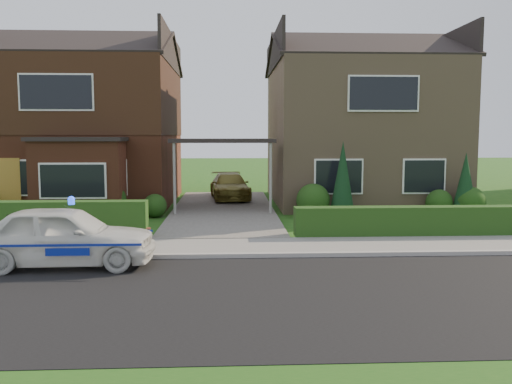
{
  "coord_description": "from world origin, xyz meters",
  "views": [
    {
      "loc": [
        0.24,
        -9.53,
        2.89
      ],
      "look_at": [
        0.88,
        3.5,
        1.53
      ],
      "focal_mm": 38.0,
      "sensor_mm": 36.0,
      "label": 1
    }
  ],
  "objects": [
    {
      "name": "ground",
      "position": [
        0.0,
        0.0,
        0.0
      ],
      "size": [
        120.0,
        120.0,
        0.0
      ],
      "primitive_type": "plane",
      "color": "#1C4E14",
      "rests_on": "ground"
    },
    {
      "name": "road",
      "position": [
        0.0,
        0.0,
        0.0
      ],
      "size": [
        60.0,
        6.0,
        0.02
      ],
      "primitive_type": "cube",
      "color": "black",
      "rests_on": "ground"
    },
    {
      "name": "kerb",
      "position": [
        0.0,
        3.05,
        0.06
      ],
      "size": [
        60.0,
        0.16,
        0.12
      ],
      "primitive_type": "cube",
      "color": "#9E9993",
      "rests_on": "ground"
    },
    {
      "name": "sidewalk",
      "position": [
        0.0,
        4.1,
        0.05
      ],
      "size": [
        60.0,
        2.0,
        0.1
      ],
      "primitive_type": "cube",
      "color": "slate",
      "rests_on": "ground"
    },
    {
      "name": "driveway",
      "position": [
        0.0,
        11.0,
        0.06
      ],
      "size": [
        3.8,
        12.0,
        0.12
      ],
      "primitive_type": "cube",
      "color": "#666059",
      "rests_on": "ground"
    },
    {
      "name": "house_left",
      "position": [
        -5.78,
        13.9,
        3.81
      ],
      "size": [
        7.5,
        9.53,
        7.25
      ],
      "color": "brown",
      "rests_on": "ground"
    },
    {
      "name": "house_right",
      "position": [
        5.8,
        13.99,
        3.66
      ],
      "size": [
        7.5,
        8.06,
        7.25
      ],
      "color": "#907458",
      "rests_on": "ground"
    },
    {
      "name": "carport_link",
      "position": [
        0.0,
        10.95,
        2.66
      ],
      "size": [
        3.8,
        3.0,
        2.77
      ],
      "color": "black",
      "rests_on": "ground"
    },
    {
      "name": "dwarf_wall",
      "position": [
        -5.8,
        5.3,
        0.18
      ],
      "size": [
        7.7,
        0.25,
        0.36
      ],
      "primitive_type": "cube",
      "color": "brown",
      "rests_on": "ground"
    },
    {
      "name": "hedge_left",
      "position": [
        -5.8,
        5.45,
        0.0
      ],
      "size": [
        7.5,
        0.55,
        0.9
      ],
      "primitive_type": "cube",
      "color": "#183310",
      "rests_on": "ground"
    },
    {
      "name": "hedge_right",
      "position": [
        5.8,
        5.35,
        0.0
      ],
      "size": [
        7.5,
        0.55,
        0.8
      ],
      "primitive_type": "cube",
      "color": "#183310",
      "rests_on": "ground"
    },
    {
      "name": "shrub_left_mid",
      "position": [
        -4.0,
        9.3,
        0.66
      ],
      "size": [
        1.32,
        1.32,
        1.32
      ],
      "primitive_type": "sphere",
      "color": "#183310",
      "rests_on": "ground"
    },
    {
      "name": "shrub_left_near",
      "position": [
        -2.4,
        9.6,
        0.42
      ],
      "size": [
        0.84,
        0.84,
        0.84
      ],
      "primitive_type": "sphere",
      "color": "#183310",
      "rests_on": "ground"
    },
    {
      "name": "shrub_right_near",
      "position": [
        3.2,
        9.4,
        0.6
      ],
      "size": [
        1.2,
        1.2,
        1.2
      ],
      "primitive_type": "sphere",
      "color": "#183310",
      "rests_on": "ground"
    },
    {
      "name": "shrub_right_mid",
      "position": [
        7.8,
        9.5,
        0.48
      ],
      "size": [
        0.96,
        0.96,
        0.96
      ],
      "primitive_type": "sphere",
      "color": "#183310",
      "rests_on": "ground"
    },
    {
      "name": "shrub_right_far",
      "position": [
        8.8,
        9.2,
        0.54
      ],
      "size": [
        1.08,
        1.08,
        1.08
      ],
      "primitive_type": "sphere",
      "color": "#183310",
      "rests_on": "ground"
    },
    {
      "name": "conifer_a",
      "position": [
        4.2,
        9.2,
        1.3
      ],
      "size": [
        0.9,
        0.9,
        2.6
      ],
      "primitive_type": "cone",
      "color": "black",
      "rests_on": "ground"
    },
    {
      "name": "conifer_b",
      "position": [
        8.6,
        9.2,
        1.1
      ],
      "size": [
        0.9,
        0.9,
        2.2
      ],
      "primitive_type": "cone",
      "color": "black",
      "rests_on": "ground"
    },
    {
      "name": "police_car",
      "position": [
        -3.42,
        2.4,
        0.68
      ],
      "size": [
        3.67,
        4.01,
        1.52
      ],
      "rotation": [
        0.0,
        0.0,
        1.59
      ],
      "color": "silver",
      "rests_on": "ground"
    },
    {
      "name": "driveway_car",
      "position": [
        0.25,
        14.14,
        0.68
      ],
      "size": [
        1.94,
        3.98,
        1.11
      ],
      "primitive_type": "imported",
      "rotation": [
        0.0,
        0.0,
        0.1
      ],
      "color": "olive",
      "rests_on": "driveway"
    },
    {
      "name": "potted_plant_b",
      "position": [
        -5.35,
        8.99,
        0.39
      ],
      "size": [
        0.55,
        0.54,
        0.78
      ],
      "primitive_type": "imported",
      "rotation": [
        0.0,
        0.0,
        0.84
      ],
      "color": "gray",
      "rests_on": "ground"
    },
    {
      "name": "potted_plant_c",
      "position": [
        -4.1,
        6.55,
        0.41
      ],
      "size": [
        0.48,
        0.48,
        0.83
      ],
      "primitive_type": "imported",
      "rotation": [
        0.0,
        0.0,
        1.54
      ],
      "color": "gray",
      "rests_on": "ground"
    }
  ]
}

